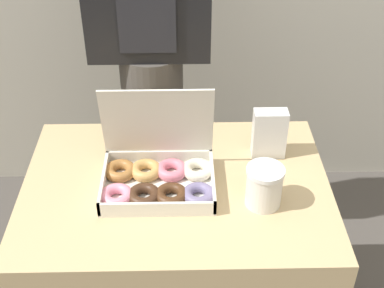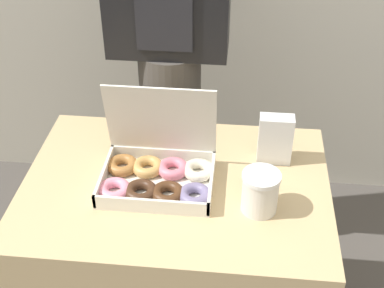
# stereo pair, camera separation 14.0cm
# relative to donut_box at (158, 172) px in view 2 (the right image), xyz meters

# --- Properties ---
(table) EXTENTS (0.85, 0.61, 0.73)m
(table) POSITION_rel_donut_box_xyz_m (0.05, 0.00, -0.40)
(table) COLOR tan
(table) RESTS_ON ground_plane
(donut_box) EXTENTS (0.34, 0.23, 0.27)m
(donut_box) POSITION_rel_donut_box_xyz_m (0.00, 0.00, 0.00)
(donut_box) COLOR white
(donut_box) RESTS_ON table
(coffee_cup) EXTENTS (0.10, 0.10, 0.11)m
(coffee_cup) POSITION_rel_donut_box_xyz_m (0.28, -0.08, 0.02)
(coffee_cup) COLOR silver
(coffee_cup) RESTS_ON table
(napkin_holder) EXTENTS (0.10, 0.05, 0.15)m
(napkin_holder) POSITION_rel_donut_box_xyz_m (0.32, 0.13, 0.04)
(napkin_holder) COLOR silver
(napkin_holder) RESTS_ON table
(person_customer) EXTENTS (0.40, 0.22, 1.66)m
(person_customer) POSITION_rel_donut_box_xyz_m (-0.04, 0.52, 0.15)
(person_customer) COLOR #4C4742
(person_customer) RESTS_ON ground_plane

